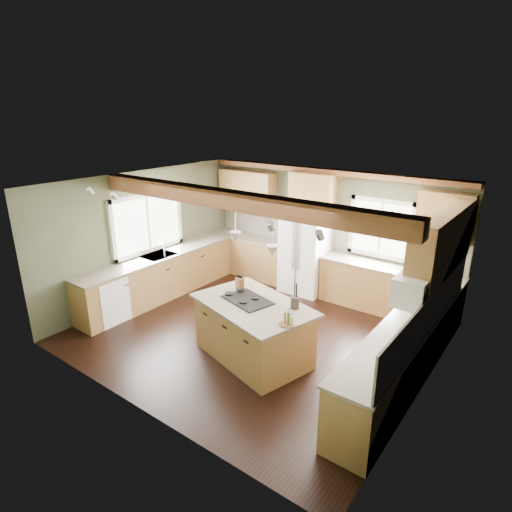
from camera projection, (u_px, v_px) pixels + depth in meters
The scene contains 37 objects.
floor at pixel (256, 333), 7.49m from camera, with size 5.60×5.60×0.00m, color black.
ceiling at pixel (256, 185), 6.64m from camera, with size 5.60×5.60×0.00m, color silver.
wall_back at pixel (327, 231), 8.95m from camera, with size 5.60×5.60×0.00m, color #464B35.
wall_left at pixel (145, 235), 8.65m from camera, with size 5.00×5.00×0.00m, color #464B35.
wall_right at pixel (431, 309), 5.48m from camera, with size 5.00×5.00×0.00m, color #464B35.
ceiling_beam at pixel (231, 200), 6.22m from camera, with size 5.55×0.26×0.26m, color #502716.
soffit_trim at pixel (328, 172), 8.47m from camera, with size 5.55×0.20×0.10m, color #502716.
backsplash_back at pixel (327, 235), 8.97m from camera, with size 5.58×0.03×0.58m, color brown.
backsplash_right at pixel (430, 313), 5.55m from camera, with size 0.03×3.70×0.58m, color brown.
base_cab_back_left at pixel (251, 256), 10.02m from camera, with size 2.02×0.60×0.88m, color brown.
counter_back_left at pixel (251, 238), 9.87m from camera, with size 2.06×0.64×0.04m, color brown.
base_cab_back_right at pixel (387, 290), 8.17m from camera, with size 2.62×0.60×0.88m, color brown.
counter_back_right at pixel (390, 268), 8.02m from camera, with size 2.66×0.64×0.04m, color brown.
base_cab_left at pixel (160, 277), 8.80m from camera, with size 0.60×3.70×0.88m, color brown.
counter_left at pixel (159, 256), 8.65m from camera, with size 0.64×3.74×0.04m, color brown.
base_cab_right at pixel (401, 357), 5.97m from camera, with size 0.60×3.70×0.88m, color brown.
counter_right at pixel (405, 328), 5.82m from camera, with size 0.64×3.74×0.04m, color brown.
upper_cab_back_left at pixel (247, 191), 9.73m from camera, with size 1.40×0.35×0.90m, color brown.
upper_cab_over_fridge at pixel (313, 190), 8.71m from camera, with size 0.96×0.35×0.70m, color brown.
upper_cab_right at pixel (443, 241), 6.05m from camera, with size 0.35×2.20×0.90m, color brown.
upper_cab_back_corner at pixel (445, 218), 7.31m from camera, with size 0.90×0.35×0.90m, color brown.
window_left at pixel (147, 223), 8.59m from camera, with size 0.04×1.60×1.05m, color white.
window_back at pixel (381, 228), 8.21m from camera, with size 1.10×0.04×1.00m, color white.
sink at pixel (159, 256), 8.64m from camera, with size 0.50×0.65×0.03m, color #262628.
faucet at pixel (164, 251), 8.50m from camera, with size 0.02×0.02×0.28m, color #B2B2B7.
dishwasher at pixel (106, 299), 7.81m from camera, with size 0.60×0.60×0.84m, color white.
oven at pixel (363, 407), 4.99m from camera, with size 0.60×0.72×0.84m, color white.
microwave at pixel (415, 288), 5.48m from camera, with size 0.40×0.70×0.38m, color white.
pendant_left at pixel (236, 237), 6.51m from camera, with size 0.18×0.18×0.16m, color #B2B2B7.
pendant_right at pixel (272, 251), 5.86m from camera, with size 0.18×0.18×0.16m, color #B2B2B7.
refrigerator at pixel (305, 251), 8.97m from camera, with size 0.90×0.74×1.80m, color white.
island at pixel (253, 332), 6.66m from camera, with size 1.73×1.06×0.88m, color olive.
island_top at pixel (253, 305), 6.51m from camera, with size 1.85×1.17×0.04m, color brown.
cooktop at pixel (247, 300), 6.60m from camera, with size 0.75×0.50×0.02m, color black.
knife_block at pixel (240, 284), 6.95m from camera, with size 0.13×0.09×0.21m, color brown.
utensil_crock at pixel (295, 302), 6.33m from camera, with size 0.13×0.13×0.18m, color #3E3532.
bottle_tray at pixel (287, 318), 5.83m from camera, with size 0.22×0.22×0.20m, color brown, non-canonical shape.
Camera 1 is at (3.97, -5.31, 3.74)m, focal length 30.00 mm.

